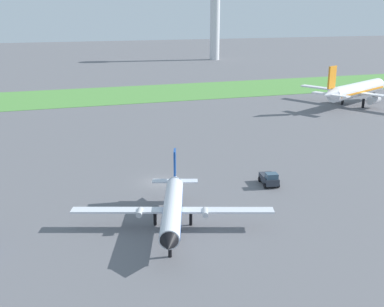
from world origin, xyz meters
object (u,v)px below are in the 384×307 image
object	(u,v)px
airplane_foreground_turboprop	(173,207)
control_tower	(215,13)
pushback_tug_near_gate	(269,179)
airplane_parked_jet_far	(356,90)

from	to	relation	value
airplane_foreground_turboprop	control_tower	world-z (taller)	control_tower
pushback_tug_near_gate	control_tower	bearing A→B (deg)	170.70
airplane_parked_jet_far	pushback_tug_near_gate	world-z (taller)	airplane_parked_jet_far
airplane_foreground_turboprop	control_tower	distance (m)	178.37
airplane_foreground_turboprop	pushback_tug_near_gate	distance (m)	18.02
airplane_foreground_turboprop	pushback_tug_near_gate	world-z (taller)	airplane_foreground_turboprop
airplane_foreground_turboprop	airplane_parked_jet_far	world-z (taller)	airplane_parked_jet_far
airplane_foreground_turboprop	pushback_tug_near_gate	size ratio (longest dim) A/B	5.52
control_tower	airplane_foreground_turboprop	bearing A→B (deg)	-111.84
pushback_tug_near_gate	control_tower	size ratio (longest dim) A/B	0.11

